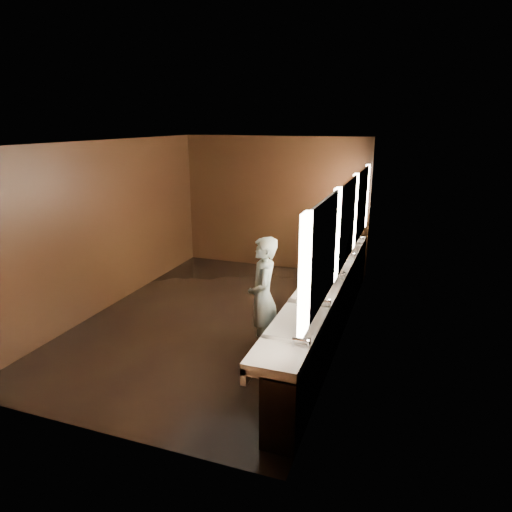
{
  "coord_description": "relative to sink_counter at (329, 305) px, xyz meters",
  "views": [
    {
      "loc": [
        2.86,
        -6.23,
        3.09
      ],
      "look_at": [
        0.65,
        0.0,
        1.13
      ],
      "focal_mm": 32.0,
      "sensor_mm": 36.0,
      "label": 1
    }
  ],
  "objects": [
    {
      "name": "wall_back",
      "position": [
        -1.79,
        3.0,
        0.9
      ],
      "size": [
        4.0,
        0.02,
        2.8
      ],
      "primitive_type": "cube",
      "color": "black",
      "rests_on": "floor"
    },
    {
      "name": "ceiling",
      "position": [
        -1.79,
        0.0,
        2.3
      ],
      "size": [
        4.0,
        6.0,
        0.02
      ],
      "primitive_type": "cube",
      "color": "#2D2D2B",
      "rests_on": "wall_back"
    },
    {
      "name": "wall_front",
      "position": [
        -1.79,
        -3.0,
        0.9
      ],
      "size": [
        4.0,
        0.02,
        2.8
      ],
      "primitive_type": "cube",
      "color": "black",
      "rests_on": "floor"
    },
    {
      "name": "wall_right",
      "position": [
        0.21,
        0.0,
        0.9
      ],
      "size": [
        0.02,
        6.0,
        2.8
      ],
      "primitive_type": "cube",
      "color": "black",
      "rests_on": "floor"
    },
    {
      "name": "mirror_band",
      "position": [
        0.19,
        -0.0,
        1.25
      ],
      "size": [
        0.06,
        5.03,
        1.15
      ],
      "color": "#FCE4C6",
      "rests_on": "wall_right"
    },
    {
      "name": "floor",
      "position": [
        -1.79,
        0.0,
        -0.5
      ],
      "size": [
        6.0,
        6.0,
        0.0
      ],
      "primitive_type": "plane",
      "color": "black",
      "rests_on": "ground"
    },
    {
      "name": "trash_bin",
      "position": [
        -0.22,
        -1.22,
        -0.19
      ],
      "size": [
        0.46,
        0.46,
        0.61
      ],
      "primitive_type": "cylinder",
      "rotation": [
        0.0,
        0.0,
        0.18
      ],
      "color": "black",
      "rests_on": "floor"
    },
    {
      "name": "sink_counter",
      "position": [
        0.0,
        0.0,
        0.0
      ],
      "size": [
        0.55,
        5.4,
        1.01
      ],
      "color": "black",
      "rests_on": "floor"
    },
    {
      "name": "wall_left",
      "position": [
        -3.79,
        0.0,
        0.9
      ],
      "size": [
        0.02,
        6.0,
        2.8
      ],
      "primitive_type": "cube",
      "color": "black",
      "rests_on": "floor"
    },
    {
      "name": "person",
      "position": [
        -0.74,
        -0.86,
        0.33
      ],
      "size": [
        0.57,
        0.7,
        1.66
      ],
      "primitive_type": "imported",
      "rotation": [
        0.0,
        0.0,
        -1.24
      ],
      "color": "#8EBFD4",
      "rests_on": "floor"
    }
  ]
}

